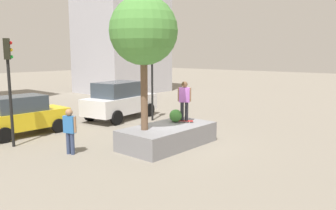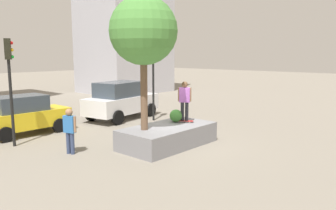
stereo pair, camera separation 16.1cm
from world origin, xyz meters
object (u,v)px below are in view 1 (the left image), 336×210
(skateboard, at_px, (184,121))
(bystander_watching, at_px, (70,128))
(sedan_parked, at_px, (120,100))
(plaza_tree, at_px, (144,31))
(skateboarder, at_px, (184,98))
(taxi_cab, at_px, (22,115))
(traffic_light_corner, at_px, (152,71))
(planter_ledge, at_px, (168,136))
(traffic_light_median, at_px, (9,74))

(skateboard, relative_size, bystander_watching, 0.45)
(skateboard, relative_size, sedan_parked, 0.16)
(plaza_tree, xyz_separation_m, skateboarder, (2.22, -0.28, -2.79))
(plaza_tree, distance_m, taxi_cab, 7.59)
(taxi_cab, height_order, bystander_watching, taxi_cab)
(taxi_cab, relative_size, traffic_light_corner, 0.97)
(planter_ledge, relative_size, skateboarder, 2.39)
(planter_ledge, relative_size, plaza_tree, 0.80)
(plaza_tree, relative_size, taxi_cab, 1.28)
(sedan_parked, bearing_deg, planter_ledge, -113.35)
(skateboarder, bearing_deg, planter_ledge, 179.36)
(planter_ledge, bearing_deg, skateboard, -0.64)
(sedan_parked, xyz_separation_m, traffic_light_corner, (0.91, -1.79, 1.77))
(taxi_cab, height_order, sedan_parked, sedan_parked)
(skateboard, distance_m, sedan_parked, 6.29)
(taxi_cab, xyz_separation_m, sedan_parked, (5.72, -0.47, 0.17))
(plaza_tree, bearing_deg, planter_ledge, -13.37)
(plaza_tree, relative_size, skateboarder, 2.99)
(plaza_tree, relative_size, sedan_parked, 1.04)
(plaza_tree, relative_size, traffic_light_median, 1.17)
(skateboarder, relative_size, sedan_parked, 0.35)
(taxi_cab, distance_m, traffic_light_corner, 7.27)
(traffic_light_corner, xyz_separation_m, bystander_watching, (-6.94, -2.22, -1.86))
(traffic_light_median, bearing_deg, traffic_light_corner, -3.82)
(plaza_tree, distance_m, traffic_light_corner, 6.43)
(sedan_parked, relative_size, traffic_light_median, 1.12)
(skateboard, distance_m, bystander_watching, 4.96)
(plaza_tree, height_order, bystander_watching, plaza_tree)
(skateboard, xyz_separation_m, sedan_parked, (1.53, 6.10, 0.22))
(planter_ledge, bearing_deg, sedan_parked, 66.65)
(skateboarder, bearing_deg, sedan_parked, 75.88)
(sedan_parked, xyz_separation_m, traffic_light_median, (-6.99, -1.26, 1.93))
(skateboarder, bearing_deg, plaza_tree, 172.80)
(skateboard, relative_size, traffic_light_median, 0.18)
(plaza_tree, distance_m, skateboarder, 3.58)
(plaza_tree, relative_size, skateboard, 6.55)
(planter_ledge, bearing_deg, bystander_watching, 148.72)
(taxi_cab, bearing_deg, traffic_light_median, -126.10)
(sedan_parked, distance_m, traffic_light_corner, 2.68)
(taxi_cab, xyz_separation_m, traffic_light_corner, (6.63, -2.26, 1.93))
(planter_ledge, xyz_separation_m, bystander_watching, (-3.40, 2.07, 0.61))
(planter_ledge, distance_m, skateboard, 1.19)
(planter_ledge, height_order, sedan_parked, sedan_parked)
(skateboard, xyz_separation_m, skateboarder, (0.00, 0.00, 1.03))
(traffic_light_median, bearing_deg, taxi_cab, 53.90)
(plaza_tree, bearing_deg, skateboard, -7.20)
(planter_ledge, distance_m, taxi_cab, 7.27)
(traffic_light_corner, relative_size, bystander_watching, 2.36)
(bystander_watching, bearing_deg, skateboard, -24.83)
(skateboarder, height_order, taxi_cab, skateboarder)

